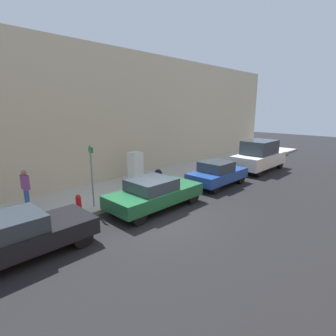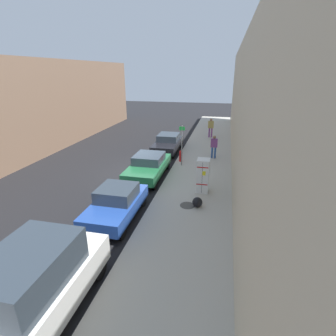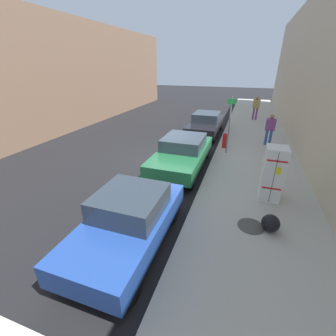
{
  "view_description": "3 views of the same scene",
  "coord_description": "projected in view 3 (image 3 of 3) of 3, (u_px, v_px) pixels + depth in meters",
  "views": [
    {
      "loc": [
        7.21,
        -7.05,
        4.38
      ],
      "look_at": [
        -2.26,
        2.73,
        1.25
      ],
      "focal_mm": 28.0,
      "sensor_mm": 36.0,
      "label": 1
    },
    {
      "loc": [
        -5.28,
        14.81,
        6.16
      ],
      "look_at": [
        -2.33,
        1.42,
        1.04
      ],
      "focal_mm": 28.0,
      "sensor_mm": 36.0,
      "label": 2
    },
    {
      "loc": [
        -3.26,
        9.29,
        4.22
      ],
      "look_at": [
        -0.86,
        2.3,
        0.79
      ],
      "focal_mm": 24.0,
      "sensor_mm": 36.0,
      "label": 3
    }
  ],
  "objects": [
    {
      "name": "parked_hatchback_blue",
      "position": [
        129.0,
        220.0,
        5.54
      ],
      "size": [
        1.78,
        3.82,
        1.43
      ],
      "color": "#23479E",
      "rests_on": "ground"
    },
    {
      "name": "ground_plane",
      "position": [
        167.0,
        161.0,
        10.71
      ],
      "size": [
        80.0,
        80.0,
        0.0
      ],
      "primitive_type": "plane",
      "color": "black"
    },
    {
      "name": "discarded_refrigerator",
      "position": [
        273.0,
        174.0,
        7.12
      ],
      "size": [
        0.64,
        0.69,
        1.77
      ],
      "color": "white",
      "rests_on": "sidewalk_slab"
    },
    {
      "name": "fire_hydrant",
      "position": [
        224.0,
        140.0,
        11.79
      ],
      "size": [
        0.22,
        0.22,
        0.79
      ],
      "color": "red",
      "rests_on": "sidewalk_slab"
    },
    {
      "name": "building_facade_across",
      "position": [
        8.0,
        79.0,
        11.84
      ],
      "size": [
        2.07,
        37.4,
        7.03
      ],
      "primitive_type": "cube",
      "color": "#937056",
      "rests_on": "ground"
    },
    {
      "name": "manhole_cover",
      "position": [
        251.0,
        226.0,
        6.15
      ],
      "size": [
        0.7,
        0.7,
        0.02
      ],
      "primitive_type": "cylinder",
      "color": "#47443F",
      "rests_on": "sidewalk_slab"
    },
    {
      "name": "street_sign_post",
      "position": [
        229.0,
        123.0,
        10.59
      ],
      "size": [
        0.36,
        0.07,
        2.7
      ],
      "color": "slate",
      "rests_on": "sidewalk_slab"
    },
    {
      "name": "trash_bag",
      "position": [
        271.0,
        223.0,
        5.91
      ],
      "size": [
        0.47,
        0.47,
        0.47
      ],
      "primitive_type": "sphere",
      "color": "black",
      "rests_on": "sidewalk_slab"
    },
    {
      "name": "sidewalk_slab",
      "position": [
        255.0,
        171.0,
        9.51
      ],
      "size": [
        3.83,
        44.0,
        0.18
      ],
      "primitive_type": "cube",
      "color": "#B2ADA0",
      "rests_on": "ground"
    },
    {
      "name": "parked_sedan_green",
      "position": [
        182.0,
        153.0,
        9.77
      ],
      "size": [
        1.9,
        4.45,
        1.39
      ],
      "color": "#1E6038",
      "rests_on": "ground"
    },
    {
      "name": "parked_sedan_dark",
      "position": [
        206.0,
        124.0,
        14.55
      ],
      "size": [
        1.81,
        4.44,
        1.38
      ],
      "color": "black",
      "rests_on": "ground"
    },
    {
      "name": "pedestrian_walking_far",
      "position": [
        256.0,
        106.0,
        17.56
      ],
      "size": [
        0.52,
        0.24,
        1.79
      ],
      "rotation": [
        0.0,
        0.0,
        5.21
      ],
      "color": "#7A3D7F",
      "rests_on": "sidewalk_slab"
    },
    {
      "name": "pedestrian_standing_near",
      "position": [
        270.0,
        128.0,
        11.97
      ],
      "size": [
        0.48,
        0.22,
        1.66
      ],
      "rotation": [
        0.0,
        0.0,
        3.34
      ],
      "color": "#2D5193",
      "rests_on": "sidewalk_slab"
    }
  ]
}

